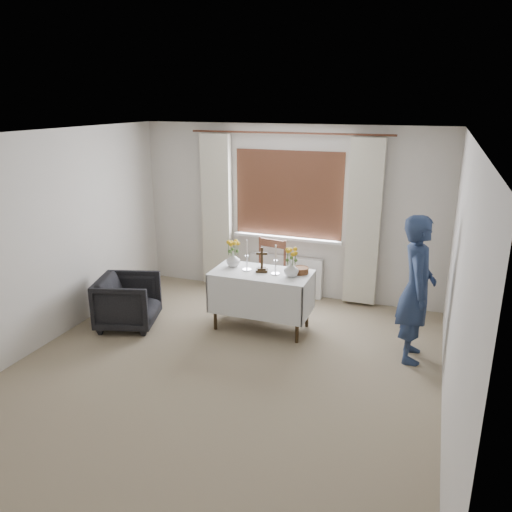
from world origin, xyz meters
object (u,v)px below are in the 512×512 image
Objects in this scene: wooden_chair at (265,277)px; person at (416,289)px; armchair at (128,302)px; flower_vase_left at (233,260)px; wooden_cross at (262,260)px; altar_table at (261,300)px; flower_vase_right at (291,269)px.

person is (2.00, -0.70, 0.34)m from wooden_chair.
flower_vase_left is at bearing -80.30° from armchair.
person reaches higher than wooden_chair.
flower_vase_left is at bearing 153.95° from wooden_cross.
flower_vase_left is at bearing 169.02° from altar_table.
flower_vase_left is (-0.41, 0.07, -0.07)m from wooden_cross.
wooden_cross is at bearing 174.17° from flower_vase_right.
altar_table is 1.72m from armchair.
person is 1.86m from wooden_cross.
armchair is 1.46m from flower_vase_left.
armchair is 3.94× the size of flower_vase_left.
person is 8.84× the size of flower_vase_right.
armchair is at bearing -178.58° from wooden_cross.
person is at bearing -4.30° from altar_table.
wooden_chair is at bearing -70.55° from armchair.
altar_table is 1.69× the size of armchair.
wooden_chair is 0.59× the size of person.
wooden_chair is 0.71m from wooden_cross.
altar_table is 0.64m from flower_vase_left.
armchair is at bearing -153.60° from flower_vase_left.
flower_vase_right is at bearing -3.88° from altar_table.
altar_table is 6.59× the size of flower_vase_right.
flower_vase_right is at bearing -7.56° from flower_vase_left.
armchair is at bearing -162.18° from altar_table.
wooden_chair reaches higher than armchair.
flower_vase_right is (-1.46, 0.11, 0.02)m from person.
flower_vase_right is at bearing -22.68° from wooden_cross.
wooden_cross is at bearing 80.40° from person.
armchair is 2.32× the size of wooden_cross.
person is at bearing -9.62° from wooden_chair.
flower_vase_left is 0.99× the size of flower_vase_right.
wooden_cross is at bearing -65.76° from wooden_chair.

